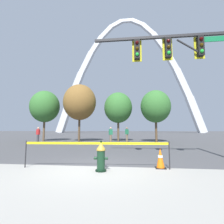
{
  "coord_description": "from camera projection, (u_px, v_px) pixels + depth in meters",
  "views": [
    {
      "loc": [
        1.35,
        -5.81,
        1.36
      ],
      "look_at": [
        0.11,
        5.0,
        2.5
      ],
      "focal_mm": 26.7,
      "sensor_mm": 36.0,
      "label": 1
    }
  ],
  "objects": [
    {
      "name": "tree_far_left",
      "position": [
        45.0,
        107.0,
        19.57
      ],
      "size": [
        3.37,
        3.37,
        5.9
      ],
      "color": "brown",
      "rests_on": "ground"
    },
    {
      "name": "tree_center_left",
      "position": [
        118.0,
        108.0,
        19.32
      ],
      "size": [
        3.23,
        3.23,
        5.65
      ],
      "color": "brown",
      "rests_on": "ground"
    },
    {
      "name": "fire_hydrant",
      "position": [
        101.0,
        157.0,
        5.46
      ],
      "size": [
        0.46,
        0.48,
        0.99
      ],
      "color": "black",
      "rests_on": "ground"
    },
    {
      "name": "tree_left_mid",
      "position": [
        80.0,
        102.0,
        18.95
      ],
      "size": [
        3.7,
        3.7,
        6.48
      ],
      "color": "brown",
      "rests_on": "ground"
    },
    {
      "name": "pedestrian_standing_center",
      "position": [
        38.0,
        135.0,
        16.74
      ],
      "size": [
        0.38,
        0.29,
        1.59
      ],
      "color": "#38383D",
      "rests_on": "ground"
    },
    {
      "name": "ground_plane",
      "position": [
        93.0,
        169.0,
        5.75
      ],
      "size": [
        240.0,
        240.0,
        0.0
      ],
      "primitive_type": "plane",
      "color": "#474749"
    },
    {
      "name": "pedestrian_walking_right",
      "position": [
        111.0,
        135.0,
        16.49
      ],
      "size": [
        0.39,
        0.36,
        1.59
      ],
      "color": "brown",
      "rests_on": "ground"
    },
    {
      "name": "pedestrian_walking_left",
      "position": [
        127.0,
        135.0,
        17.67
      ],
      "size": [
        0.38,
        0.38,
        1.59
      ],
      "color": "brown",
      "rests_on": "ground"
    },
    {
      "name": "monument_arch",
      "position": [
        127.0,
        80.0,
        69.05
      ],
      "size": [
        59.8,
        2.68,
        49.13
      ],
      "color": "silver",
      "rests_on": "ground"
    },
    {
      "name": "caution_tape_barrier",
      "position": [
        96.0,
        150.0,
        5.86
      ],
      "size": [
        5.12,
        0.32,
        0.95
      ],
      "color": "#232326",
      "rests_on": "ground"
    },
    {
      "name": "traffic_cone_by_hydrant",
      "position": [
        160.0,
        158.0,
        5.86
      ],
      "size": [
        0.36,
        0.36,
        0.73
      ],
      "color": "black",
      "rests_on": "ground"
    },
    {
      "name": "traffic_signal_gantry",
      "position": [
        193.0,
        64.0,
        7.38
      ],
      "size": [
        6.42,
        0.44,
        6.0
      ],
      "color": "#232326",
      "rests_on": "ground"
    },
    {
      "name": "tree_center_right",
      "position": [
        156.0,
        106.0,
        18.01
      ],
      "size": [
        3.2,
        3.2,
        5.6
      ],
      "color": "brown",
      "rests_on": "ground"
    }
  ]
}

